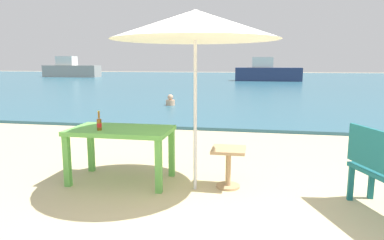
% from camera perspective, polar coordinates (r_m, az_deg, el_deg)
% --- Properties ---
extents(ground_plane, '(120.00, 120.00, 0.00)m').
position_cam_1_polar(ground_plane, '(3.65, 1.48, -17.54)').
color(ground_plane, '#C6B287').
extents(sea_water, '(120.00, 50.00, 0.08)m').
position_cam_1_polar(sea_water, '(33.25, 9.95, 6.57)').
color(sea_water, '#2D6075').
rests_on(sea_water, ground_plane).
extents(picnic_table_green, '(1.40, 0.80, 0.76)m').
position_cam_1_polar(picnic_table_green, '(4.87, -11.77, -2.64)').
color(picnic_table_green, '#60B24C').
rests_on(picnic_table_green, ground_plane).
extents(beer_bottle_amber, '(0.07, 0.07, 0.26)m').
position_cam_1_polar(beer_bottle_amber, '(4.76, -15.22, -0.56)').
color(beer_bottle_amber, brown).
rests_on(beer_bottle_amber, picnic_table_green).
extents(patio_umbrella, '(2.10, 2.10, 2.30)m').
position_cam_1_polar(patio_umbrella, '(4.36, 0.57, 15.55)').
color(patio_umbrella, silver).
rests_on(patio_umbrella, ground_plane).
extents(side_table_wood, '(0.44, 0.44, 0.54)m').
position_cam_1_polar(side_table_wood, '(4.62, 6.08, -6.96)').
color(side_table_wood, tan).
rests_on(side_table_wood, ground_plane).
extents(swimmer_person, '(0.34, 0.34, 0.41)m').
position_cam_1_polar(swimmer_person, '(12.91, -3.62, 3.17)').
color(swimmer_person, tan).
rests_on(swimmer_person, sea_water).
extents(boat_fishing_trawler, '(6.37, 1.74, 2.32)m').
position_cam_1_polar(boat_fishing_trawler, '(41.52, -19.53, 7.94)').
color(boat_fishing_trawler, gray).
rests_on(boat_fishing_trawler, sea_water).
extents(boat_cargo_ship, '(5.69, 1.55, 2.07)m').
position_cam_1_polar(boat_cargo_ship, '(31.14, 12.44, 7.75)').
color(boat_cargo_ship, navy).
rests_on(boat_cargo_ship, sea_water).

